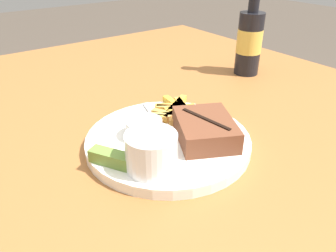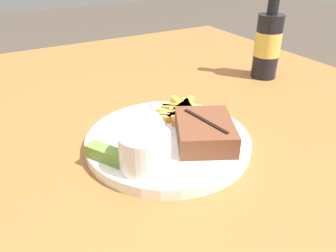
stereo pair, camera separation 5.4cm
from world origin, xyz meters
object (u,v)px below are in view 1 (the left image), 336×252
dipping_sauce_cup (144,128)px  beer_bottle (250,39)px  dinner_plate (168,141)px  coleslaw_cup (151,150)px  pickle_spear (112,158)px  fork_utensil (155,117)px  steak_portion (205,129)px

dipping_sauce_cup → beer_bottle: beer_bottle is taller
dinner_plate → dipping_sauce_cup: (-0.02, -0.03, 0.03)m
coleslaw_cup → pickle_spear: coleslaw_cup is taller
fork_utensil → beer_bottle: beer_bottle is taller
dinner_plate → dipping_sauce_cup: bearing=-126.9°
dipping_sauce_cup → fork_utensil: size_ratio=0.46×
pickle_spear → fork_utensil: 0.16m
dinner_plate → pickle_spear: pickle_spear is taller
fork_utensil → dipping_sauce_cup: bearing=-32.5°
fork_utensil → pickle_spear: bearing=-41.4°
steak_portion → pickle_spear: size_ratio=2.02×
steak_portion → fork_utensil: (-0.11, -0.02, -0.02)m
dipping_sauce_cup → steak_portion: bearing=49.9°
coleslaw_cup → pickle_spear: bearing=-135.8°
dinner_plate → coleslaw_cup: coleslaw_cup is taller
steak_portion → coleslaw_cup: bearing=-82.2°
dipping_sauce_cup → beer_bottle: 0.44m
dipping_sauce_cup → dinner_plate: bearing=53.1°
coleslaw_cup → beer_bottle: beer_bottle is taller
dinner_plate → fork_utensil: 0.07m
dinner_plate → steak_portion: (0.04, 0.05, 0.03)m
coleslaw_cup → fork_utensil: (-0.13, 0.09, -0.03)m
coleslaw_cup → beer_bottle: size_ratio=0.30×
coleslaw_cup → fork_utensil: size_ratio=0.57×
steak_portion → pickle_spear: steak_portion is taller
steak_portion → fork_utensil: 0.11m
steak_portion → beer_bottle: beer_bottle is taller
steak_portion → dipping_sauce_cup: 0.10m
steak_portion → pickle_spear: (-0.03, -0.16, -0.01)m
dipping_sauce_cup → pickle_spear: 0.09m
fork_utensil → steak_portion: bearing=29.2°
pickle_spear → coleslaw_cup: bearing=44.2°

